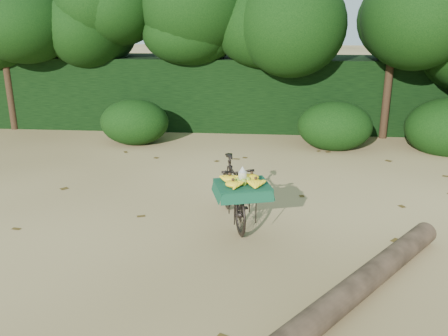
{
  "coord_description": "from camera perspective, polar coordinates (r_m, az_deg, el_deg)",
  "views": [
    {
      "loc": [
        -0.04,
        -6.06,
        2.87
      ],
      "look_at": [
        -0.58,
        0.1,
        0.84
      ],
      "focal_mm": 38.0,
      "sensor_mm": 36.0,
      "label": 1
    }
  ],
  "objects": [
    {
      "name": "hedge_backdrop",
      "position": [
        12.52,
        5.2,
        9.04
      ],
      "size": [
        26.0,
        1.8,
        1.8
      ],
      "primitive_type": "cube",
      "color": "black",
      "rests_on": "ground"
    },
    {
      "name": "fallen_log",
      "position": [
        5.2,
        15.0,
        -14.23
      ],
      "size": [
        2.64,
        3.19,
        0.28
      ],
      "primitive_type": "cylinder",
      "rotation": [
        1.57,
        0.0,
        -0.68
      ],
      "color": "brown",
      "rests_on": "ground"
    },
    {
      "name": "vendor_bicycle",
      "position": [
        6.7,
        1.12,
        -2.72
      ],
      "size": [
        0.98,
        1.75,
        0.95
      ],
      "rotation": [
        0.0,
        0.0,
        0.27
      ],
      "color": "black",
      "rests_on": "ground"
    },
    {
      "name": "ground",
      "position": [
        6.71,
        4.91,
        -7.24
      ],
      "size": [
        80.0,
        80.0,
        0.0
      ],
      "primitive_type": "plane",
      "color": "tan",
      "rests_on": "ground"
    },
    {
      "name": "leaf_litter",
      "position": [
        7.3,
        4.95,
        -5.02
      ],
      "size": [
        7.0,
        7.3,
        0.01
      ],
      "primitive_type": null,
      "color": "#463412",
      "rests_on": "ground"
    },
    {
      "name": "tree_row",
      "position": [
        11.61,
        2.05,
        13.86
      ],
      "size": [
        14.5,
        2.0,
        4.0
      ],
      "primitive_type": null,
      "color": "black",
      "rests_on": "ground"
    },
    {
      "name": "bush_clumps",
      "position": [
        10.66,
        7.82,
        4.87
      ],
      "size": [
        8.8,
        1.7,
        0.9
      ],
      "primitive_type": null,
      "color": "black",
      "rests_on": "ground"
    }
  ]
}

